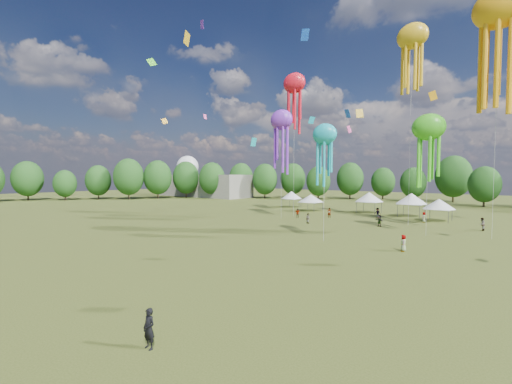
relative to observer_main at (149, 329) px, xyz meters
The scene contains 10 objects.
ground 9.04m from the observer_main, behind, with size 300.00×300.00×0.00m, color #384416.
observer_main is the anchor object (origin of this frame).
spectator_near 39.96m from the observer_main, 110.86° to the left, with size 0.78×0.61×1.61m, color gray.
spectators_far 44.44m from the observer_main, 95.52° to the left, with size 28.04×25.56×1.83m.
festival_tents 57.84m from the observer_main, 103.25° to the left, with size 37.26×9.98×4.37m.
show_kites 45.47m from the observer_main, 95.27° to the left, with size 35.78×22.21×30.37m.
small_kites 53.18m from the observer_main, 102.24° to the left, with size 65.72×61.36×45.94m.
treeline 65.28m from the observer_main, 101.32° to the left, with size 201.57×95.24×13.43m.
hangar 109.18m from the observer_main, 137.84° to the left, with size 40.00×12.00×8.00m, color gray.
radome 125.52m from the observer_main, 140.72° to the left, with size 9.00×9.00×16.00m.
Camera 1 is at (21.37, -8.98, 7.51)m, focal length 23.00 mm.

